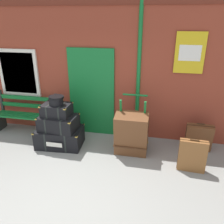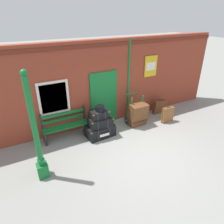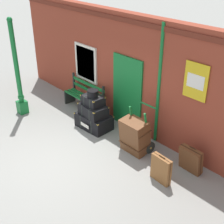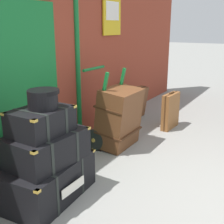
{
  "view_description": "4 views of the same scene",
  "coord_description": "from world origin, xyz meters",
  "px_view_note": "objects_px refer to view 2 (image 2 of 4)",
  "views": [
    {
      "loc": [
        1.48,
        -2.64,
        2.74
      ],
      "look_at": [
        0.56,
        1.79,
        0.87
      ],
      "focal_mm": 37.03,
      "sensor_mm": 36.0,
      "label": 1
    },
    {
      "loc": [
        -3.18,
        -4.06,
        4.07
      ],
      "look_at": [
        -0.05,
        1.8,
        0.75
      ],
      "focal_mm": 32.67,
      "sensor_mm": 36.0,
      "label": 2
    },
    {
      "loc": [
        5.62,
        -3.2,
        4.65
      ],
      "look_at": [
        0.06,
        1.75,
        0.74
      ],
      "focal_mm": 50.32,
      "sensor_mm": 36.0,
      "label": 3
    },
    {
      "loc": [
        -2.68,
        -0.39,
        1.79
      ],
      "look_at": [
        0.65,
        1.59,
        0.65
      ],
      "focal_mm": 46.84,
      "sensor_mm": 36.0,
      "label": 4
    }
  ],
  "objects_px": {
    "suitcase_brown": "(159,107)",
    "suitcase_cream": "(168,115)",
    "porters_trolley": "(135,117)",
    "large_brown_trunk": "(137,114)",
    "lamp_post": "(37,142)",
    "steamer_trunk_base": "(100,130)",
    "steamer_trunk_middle": "(100,122)",
    "steamer_trunk_top": "(99,114)",
    "round_hatbox": "(100,108)",
    "platform_bench": "(65,126)"
  },
  "relations": [
    {
      "from": "lamp_post",
      "to": "steamer_trunk_middle",
      "type": "relative_size",
      "value": 3.55
    },
    {
      "from": "round_hatbox",
      "to": "large_brown_trunk",
      "type": "distance_m",
      "value": 1.74
    },
    {
      "from": "steamer_trunk_middle",
      "to": "porters_trolley",
      "type": "xyz_separation_m",
      "value": [
        1.61,
        0.22,
        -0.31
      ]
    },
    {
      "from": "porters_trolley",
      "to": "suitcase_cream",
      "type": "bearing_deg",
      "value": -25.13
    },
    {
      "from": "steamer_trunk_top",
      "to": "suitcase_brown",
      "type": "xyz_separation_m",
      "value": [
        3.06,
        0.42,
        -0.56
      ]
    },
    {
      "from": "round_hatbox",
      "to": "lamp_post",
      "type": "bearing_deg",
      "value": -154.1
    },
    {
      "from": "platform_bench",
      "to": "large_brown_trunk",
      "type": "xyz_separation_m",
      "value": [
        2.71,
        -0.49,
        0.02
      ]
    },
    {
      "from": "steamer_trunk_top",
      "to": "suitcase_brown",
      "type": "height_order",
      "value": "steamer_trunk_top"
    },
    {
      "from": "lamp_post",
      "to": "porters_trolley",
      "type": "bearing_deg",
      "value": 18.67
    },
    {
      "from": "platform_bench",
      "to": "suitcase_brown",
      "type": "xyz_separation_m",
      "value": [
        4.14,
        -0.09,
        -0.13
      ]
    },
    {
      "from": "porters_trolley",
      "to": "large_brown_trunk",
      "type": "relative_size",
      "value": 1.29
    },
    {
      "from": "steamer_trunk_base",
      "to": "suitcase_cream",
      "type": "distance_m",
      "value": 2.86
    },
    {
      "from": "large_brown_trunk",
      "to": "steamer_trunk_base",
      "type": "bearing_deg",
      "value": -179.39
    },
    {
      "from": "suitcase_brown",
      "to": "steamer_trunk_middle",
      "type": "bearing_deg",
      "value": -171.76
    },
    {
      "from": "porters_trolley",
      "to": "suitcase_brown",
      "type": "relative_size",
      "value": 1.85
    },
    {
      "from": "large_brown_trunk",
      "to": "suitcase_brown",
      "type": "height_order",
      "value": "large_brown_trunk"
    },
    {
      "from": "round_hatbox",
      "to": "suitcase_cream",
      "type": "relative_size",
      "value": 0.47
    },
    {
      "from": "steamer_trunk_top",
      "to": "large_brown_trunk",
      "type": "xyz_separation_m",
      "value": [
        1.64,
        0.02,
        -0.41
      ]
    },
    {
      "from": "round_hatbox",
      "to": "steamer_trunk_top",
      "type": "bearing_deg",
      "value": 130.61
    },
    {
      "from": "suitcase_brown",
      "to": "suitcase_cream",
      "type": "bearing_deg",
      "value": -105.55
    },
    {
      "from": "round_hatbox",
      "to": "large_brown_trunk",
      "type": "bearing_deg",
      "value": 1.49
    },
    {
      "from": "platform_bench",
      "to": "large_brown_trunk",
      "type": "bearing_deg",
      "value": -10.19
    },
    {
      "from": "platform_bench",
      "to": "round_hatbox",
      "type": "height_order",
      "value": "round_hatbox"
    },
    {
      "from": "steamer_trunk_base",
      "to": "round_hatbox",
      "type": "height_order",
      "value": "round_hatbox"
    },
    {
      "from": "lamp_post",
      "to": "suitcase_brown",
      "type": "distance_m",
      "value": 5.55
    },
    {
      "from": "platform_bench",
      "to": "suitcase_cream",
      "type": "xyz_separation_m",
      "value": [
        3.92,
        -0.88,
        -0.12
      ]
    },
    {
      "from": "lamp_post",
      "to": "suitcase_brown",
      "type": "relative_size",
      "value": 4.61
    },
    {
      "from": "steamer_trunk_middle",
      "to": "large_brown_trunk",
      "type": "height_order",
      "value": "large_brown_trunk"
    },
    {
      "from": "lamp_post",
      "to": "porters_trolley",
      "type": "relative_size",
      "value": 2.49
    },
    {
      "from": "steamer_trunk_base",
      "to": "suitcase_brown",
      "type": "distance_m",
      "value": 3.08
    },
    {
      "from": "suitcase_brown",
      "to": "suitcase_cream",
      "type": "xyz_separation_m",
      "value": [
        -0.22,
        -0.79,
        0.01
      ]
    },
    {
      "from": "steamer_trunk_base",
      "to": "large_brown_trunk",
      "type": "height_order",
      "value": "large_brown_trunk"
    },
    {
      "from": "platform_bench",
      "to": "steamer_trunk_base",
      "type": "bearing_deg",
      "value": -24.87
    },
    {
      "from": "round_hatbox",
      "to": "suitcase_brown",
      "type": "xyz_separation_m",
      "value": [
        3.04,
        0.44,
        -0.8
      ]
    },
    {
      "from": "platform_bench",
      "to": "porters_trolley",
      "type": "bearing_deg",
      "value": -6.56
    },
    {
      "from": "steamer_trunk_middle",
      "to": "round_hatbox",
      "type": "distance_m",
      "value": 0.53
    },
    {
      "from": "platform_bench",
      "to": "steamer_trunk_middle",
      "type": "xyz_separation_m",
      "value": [
        1.1,
        -0.53,
        0.14
      ]
    },
    {
      "from": "porters_trolley",
      "to": "steamer_trunk_top",
      "type": "bearing_deg",
      "value": -173.3
    },
    {
      "from": "suitcase_cream",
      "to": "steamer_trunk_base",
      "type": "bearing_deg",
      "value": 172.51
    },
    {
      "from": "large_brown_trunk",
      "to": "suitcase_cream",
      "type": "distance_m",
      "value": 1.27
    },
    {
      "from": "platform_bench",
      "to": "steamer_trunk_middle",
      "type": "distance_m",
      "value": 1.23
    },
    {
      "from": "steamer_trunk_middle",
      "to": "large_brown_trunk",
      "type": "xyz_separation_m",
      "value": [
        1.61,
        0.04,
        -0.12
      ]
    },
    {
      "from": "lamp_post",
      "to": "steamer_trunk_middle",
      "type": "distance_m",
      "value": 2.54
    },
    {
      "from": "steamer_trunk_top",
      "to": "porters_trolley",
      "type": "relative_size",
      "value": 0.52
    },
    {
      "from": "steamer_trunk_base",
      "to": "steamer_trunk_top",
      "type": "xyz_separation_m",
      "value": [
        -0.01,
        0.0,
        0.66
      ]
    },
    {
      "from": "platform_bench",
      "to": "suitcase_brown",
      "type": "distance_m",
      "value": 4.14
    },
    {
      "from": "lamp_post",
      "to": "suitcase_brown",
      "type": "height_order",
      "value": "lamp_post"
    },
    {
      "from": "suitcase_brown",
      "to": "steamer_trunk_base",
      "type": "bearing_deg",
      "value": -172.21
    },
    {
      "from": "suitcase_brown",
      "to": "suitcase_cream",
      "type": "relative_size",
      "value": 0.95
    },
    {
      "from": "steamer_trunk_top",
      "to": "lamp_post",
      "type": "bearing_deg",
      "value": -153.35
    }
  ]
}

